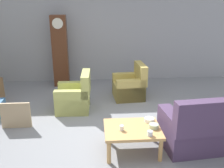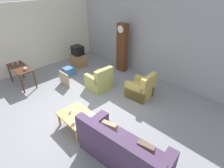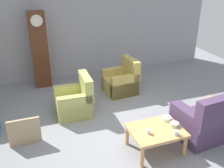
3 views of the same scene
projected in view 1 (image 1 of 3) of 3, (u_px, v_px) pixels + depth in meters
ground_plane at (109, 135)px, 4.96m from camera, size 10.40×10.40×0.00m
garage_door_wall at (102, 30)px, 7.82m from camera, size 8.40×0.16×3.20m
couch_floral at (222, 128)px, 4.52m from camera, size 2.17×1.08×1.04m
armchair_olive_near at (75, 98)px, 5.98m from camera, size 0.82×0.79×0.92m
armchair_olive_far at (130, 87)px, 6.71m from camera, size 0.84×0.82×0.92m
coffee_table_wood at (132, 131)px, 4.34m from camera, size 0.96×0.76×0.45m
grandfather_clock at (60, 51)px, 7.41m from camera, size 0.44×0.30×2.08m
framed_picture_leaning at (16, 115)px, 5.16m from camera, size 0.60×0.05×0.55m
cup_white_porcelain at (122, 128)px, 4.22m from camera, size 0.07×0.07×0.09m
cup_blue_rimmed at (150, 133)px, 4.06m from camera, size 0.09×0.09×0.08m
bowl_white_stacked at (149, 120)px, 4.53m from camera, size 0.18×0.18×0.07m
bowl_shallow_green at (154, 126)px, 4.31m from camera, size 0.17×0.17×0.07m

